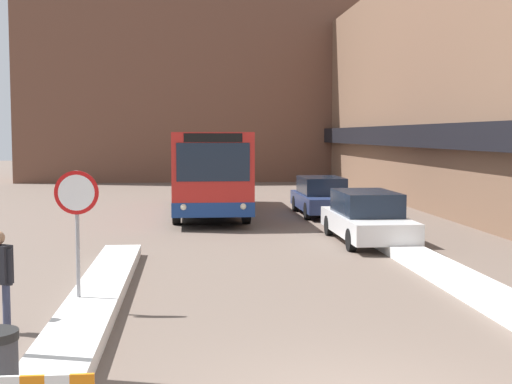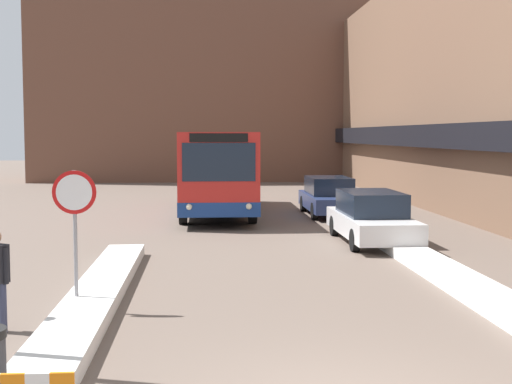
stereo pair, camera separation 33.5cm
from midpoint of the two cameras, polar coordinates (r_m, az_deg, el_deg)
name	(u,v)px [view 2 (the right image)]	position (r m, az deg, el deg)	size (l,w,h in m)	color
building_row_right	(461,88)	(33.80, 16.32, 7.98)	(5.50, 60.00, 10.43)	brown
building_backdrop_far	(227,68)	(50.53, -2.18, 9.85)	(26.00, 8.00, 15.44)	brown
snow_bank_left	(91,303)	(13.02, -12.33, -8.68)	(0.90, 11.75, 0.27)	silver
snow_bank_right	(456,279)	(15.44, 16.33, -6.67)	(0.90, 11.36, 0.26)	silver
city_bus	(216,170)	(27.97, -2.86, 1.80)	(2.70, 10.59, 3.19)	red
parked_car_front	(371,217)	(20.78, 9.68, -2.01)	(1.81, 4.88, 1.47)	silver
parked_car_middle	(329,196)	(27.60, 6.20, -0.34)	(1.79, 4.66, 1.47)	navy
stop_sign	(75,209)	(12.75, -13.58, -1.35)	(0.76, 0.08, 2.48)	gray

